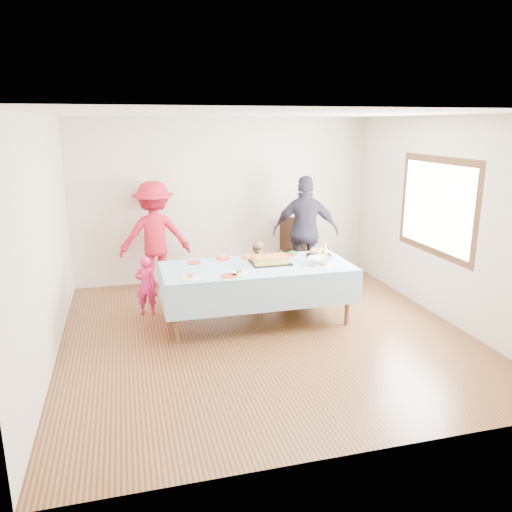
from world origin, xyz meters
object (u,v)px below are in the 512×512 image
(dining_chair, at_px, (293,245))
(birthday_cake, at_px, (270,260))
(party_table, at_px, (257,270))
(adult_left, at_px, (155,236))

(dining_chair, bearing_deg, birthday_cake, -104.41)
(party_table, xyz_separation_m, birthday_cake, (0.20, 0.08, 0.10))
(birthday_cake, relative_size, adult_left, 0.30)
(party_table, height_order, birthday_cake, birthday_cake)
(party_table, relative_size, dining_chair, 2.38)
(birthday_cake, bearing_deg, dining_chair, 61.25)
(dining_chair, bearing_deg, adult_left, -167.07)
(dining_chair, bearing_deg, party_table, -108.33)
(birthday_cake, relative_size, dining_chair, 0.50)
(party_table, height_order, adult_left, adult_left)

